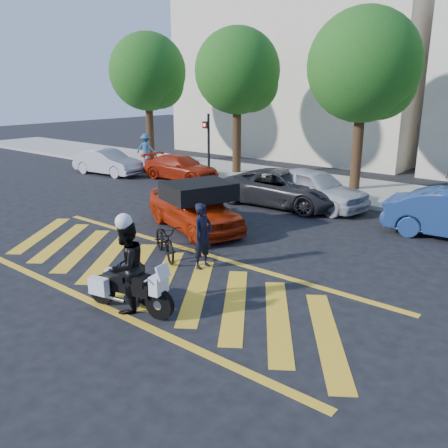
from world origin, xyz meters
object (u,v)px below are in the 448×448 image
Objects in this scene: parked_far_left at (108,162)px; officer_moto at (126,267)px; parked_left at (181,168)px; parked_mid_right at (313,188)px; bicycle at (165,240)px; police_motorcycle at (128,288)px; red_convertible at (194,207)px; parked_mid_left at (284,188)px; officer_bike at (203,236)px.

officer_moto is at bearing -132.50° from parked_far_left.
parked_left is 7.74m from parked_mid_right.
parked_far_left is at bearing 101.15° from parked_mid_right.
bicycle is 13.04m from parked_far_left.
police_motorcycle is 10.19m from parked_mid_right.
red_convertible reaches higher than bicycle.
bicycle is at bearing -175.51° from parked_mid_right.
officer_moto is 0.39× the size of parked_mid_left.
police_motorcycle is 0.49× the size of parked_mid_right.
parked_mid_right is at bearing -98.12° from parked_left.
parked_left is 0.94× the size of parked_mid_right.
parked_mid_left is (10.63, 0.14, 0.05)m from parked_far_left.
officer_moto reaches higher than parked_mid_right.
parked_left is at bearing -151.51° from officer_moto.
police_motorcycle is 1.10× the size of officer_moto.
parked_mid_right is at bearing 4.78° from officer_bike.
parked_left is 0.83× the size of parked_mid_left.
bicycle is at bearing 90.77° from officer_bike.
bicycle is 0.95× the size of officer_moto.
parked_mid_right reaches higher than bicycle.
police_motorcycle is at bearing -173.97° from officer_bike.
officer_bike is at bearing -57.21° from bicycle.
officer_moto reaches higher than bicycle.
parked_mid_right is (7.70, -0.74, 0.15)m from parked_left.
parked_left is at bearing 76.63° from parked_mid_left.
parked_left is (-8.58, 8.06, -0.26)m from officer_bike.
officer_moto is 0.49× the size of parked_far_left.
red_convertible is (-2.85, 5.14, 0.21)m from police_motorcycle.
bicycle is 7.40m from parked_mid_right.
officer_moto is 14.07m from parked_left.
officer_bike is 1.37m from bicycle.
parked_mid_right is (-1.28, 10.10, 0.23)m from police_motorcycle.
officer_moto is 0.44× the size of parked_mid_right.
parked_mid_right reaches higher than police_motorcycle.
officer_moto reaches higher than red_convertible.
parked_mid_left is at bearing 11.86° from red_convertible.
officer_moto is 15.96m from parked_far_left.
officer_bike is 14.16m from parked_far_left.
officer_bike is at bearing 176.73° from officer_moto.
officer_bike is 2.81m from officer_moto.
police_motorcycle is 0.52× the size of parked_left.
parked_mid_left is at bearing -95.48° from parked_far_left.
officer_moto is (-0.01, 0.01, 0.45)m from police_motorcycle.
red_convertible is (-1.13, 2.43, 0.24)m from bicycle.
bicycle is 2.69m from red_convertible.
officer_bike is 3.41m from red_convertible.
red_convertible reaches higher than police_motorcycle.
parked_far_left reaches higher than bicycle.
officer_bike is at bearing -167.45° from parked_mid_left.
police_motorcycle is 15.98m from parked_far_left.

